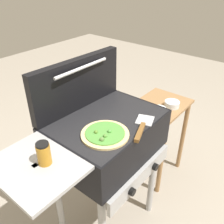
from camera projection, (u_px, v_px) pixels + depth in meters
ground_plane at (108, 219)px, 1.85m from camera, size 8.00×8.00×0.00m
grill at (106, 140)px, 1.44m from camera, size 0.96×0.53×0.90m
grill_lid_open at (78, 84)px, 1.42m from camera, size 0.63×0.09×0.30m
pizza_veggie at (105, 134)px, 1.24m from camera, size 0.25×0.25×0.03m
sauce_jar at (44, 153)px, 1.05m from camera, size 0.06×0.06×0.11m
spatula at (142, 127)px, 1.30m from camera, size 0.26×0.14×0.02m
prep_table at (159, 124)px, 2.02m from camera, size 0.44×0.36×0.71m
topping_bowl_near at (159, 111)px, 1.78m from camera, size 0.10×0.10×0.04m
topping_bowl_far at (172, 104)px, 1.86m from camera, size 0.11×0.11×0.04m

